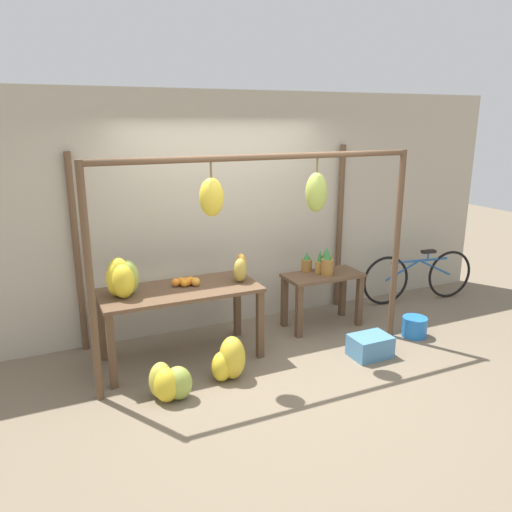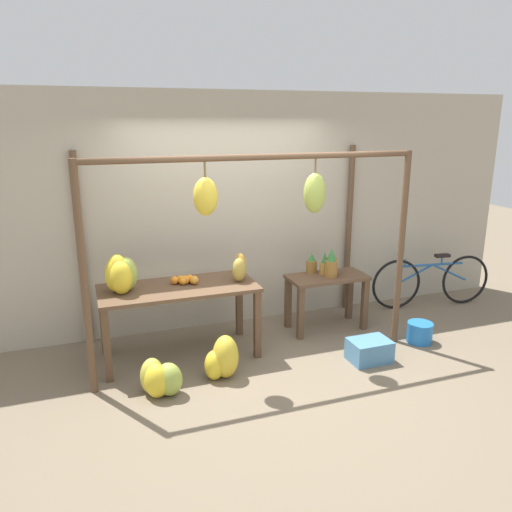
{
  "view_description": "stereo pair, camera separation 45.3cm",
  "coord_description": "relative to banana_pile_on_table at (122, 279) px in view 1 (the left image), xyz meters",
  "views": [
    {
      "loc": [
        -2.04,
        -4.09,
        2.48
      ],
      "look_at": [
        0.13,
        0.66,
        1.04
      ],
      "focal_mm": 35.0,
      "sensor_mm": 36.0,
      "label": 1
    },
    {
      "loc": [
        -1.62,
        -4.26,
        2.48
      ],
      "look_at": [
        0.13,
        0.66,
        1.04
      ],
      "focal_mm": 35.0,
      "sensor_mm": 36.0,
      "label": 2
    }
  ],
  "objects": [
    {
      "name": "banana_pile_ground_right",
      "position": [
        0.87,
        -0.63,
        -0.77
      ],
      "size": [
        0.42,
        0.35,
        0.44
      ],
      "color": "gold",
      "rests_on": "ground_plane"
    },
    {
      "name": "fruit_crate_white",
      "position": [
        2.43,
        -0.81,
        -0.85
      ],
      "size": [
        0.43,
        0.31,
        0.23
      ],
      "color": "#4C84B2",
      "rests_on": "ground_plane"
    },
    {
      "name": "banana_pile_ground_left",
      "position": [
        0.23,
        -0.75,
        -0.8
      ],
      "size": [
        0.47,
        0.41,
        0.35
      ],
      "color": "#9EB247",
      "rests_on": "ground_plane"
    },
    {
      "name": "pineapple_cluster",
      "position": [
        2.4,
        0.17,
        -0.17
      ],
      "size": [
        0.35,
        0.38,
        0.32
      ],
      "color": "#B27F38",
      "rests_on": "display_table_side"
    },
    {
      "name": "parked_bicycle",
      "position": [
        4.08,
        0.31,
        -0.61
      ],
      "size": [
        1.7,
        0.28,
        0.73
      ],
      "color": "black",
      "rests_on": "ground_plane"
    },
    {
      "name": "display_table_main",
      "position": [
        0.57,
        -0.02,
        -0.29
      ],
      "size": [
        1.64,
        0.73,
        0.79
      ],
      "color": "brown",
      "rests_on": "ground_plane"
    },
    {
      "name": "papaya_pile",
      "position": [
        1.24,
        -0.05,
        -0.04
      ],
      "size": [
        0.22,
        0.25,
        0.3
      ],
      "color": "#B2993D",
      "rests_on": "display_table_main"
    },
    {
      "name": "ground_plane",
      "position": [
        1.31,
        -0.68,
        -0.97
      ],
      "size": [
        20.0,
        20.0,
        0.0
      ],
      "primitive_type": "plane",
      "color": "#756651"
    },
    {
      "name": "blue_bucket",
      "position": [
        3.22,
        -0.61,
        -0.85
      ],
      "size": [
        0.29,
        0.29,
        0.23
      ],
      "color": "blue",
      "rests_on": "ground_plane"
    },
    {
      "name": "stall_awning",
      "position": [
        1.33,
        -0.22,
        0.53
      ],
      "size": [
        3.38,
        1.27,
        2.16
      ],
      "color": "brown",
      "rests_on": "ground_plane"
    },
    {
      "name": "banana_pile_on_table",
      "position": [
        0.0,
        0.0,
        0.0
      ],
      "size": [
        0.39,
        0.39,
        0.39
      ],
      "color": "#9EB247",
      "rests_on": "display_table_main"
    },
    {
      "name": "display_table_side",
      "position": [
        2.39,
        0.12,
        -0.46
      ],
      "size": [
        0.95,
        0.46,
        0.67
      ],
      "color": "brown",
      "rests_on": "ground_plane"
    },
    {
      "name": "shop_wall_back",
      "position": [
        1.31,
        0.74,
        0.43
      ],
      "size": [
        8.0,
        0.08,
        2.8
      ],
      "color": "#B2A893",
      "rests_on": "ground_plane"
    },
    {
      "name": "orange_pile",
      "position": [
        0.66,
        0.05,
        -0.14
      ],
      "size": [
        0.28,
        0.21,
        0.09
      ],
      "color": "orange",
      "rests_on": "display_table_main"
    }
  ]
}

